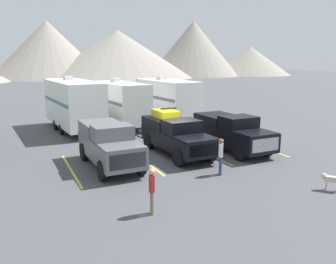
{
  "coord_description": "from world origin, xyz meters",
  "views": [
    {
      "loc": [
        -8.11,
        -16.64,
        5.3
      ],
      "look_at": [
        0.0,
        0.93,
        1.2
      ],
      "focal_mm": 36.94,
      "sensor_mm": 36.0,
      "label": 1
    }
  ],
  "objects": [
    {
      "name": "lot_stripe_a",
      "position": [
        -5.67,
        -0.07,
        0.0
      ],
      "size": [
        0.12,
        5.5,
        0.01
      ],
      "primitive_type": "cube",
      "color": "gold",
      "rests_on": "ground"
    },
    {
      "name": "person_b",
      "position": [
        -3.91,
        -6.22,
        0.95
      ],
      "size": [
        0.28,
        0.33,
        1.65
      ],
      "color": "#726047",
      "rests_on": "ground"
    },
    {
      "name": "lot_stripe_d",
      "position": [
        5.67,
        -0.07,
        0.0
      ],
      "size": [
        0.12,
        5.5,
        0.01
      ],
      "primitive_type": "cube",
      "color": "gold",
      "rests_on": "ground"
    },
    {
      "name": "lot_stripe_c",
      "position": [
        1.89,
        -0.07,
        0.0
      ],
      "size": [
        0.12,
        5.5,
        0.01
      ],
      "primitive_type": "cube",
      "color": "gold",
      "rests_on": "ground"
    },
    {
      "name": "pickup_truck_b",
      "position": [
        0.23,
        0.47,
        1.17
      ],
      "size": [
        2.24,
        5.79,
        2.54
      ],
      "color": "black",
      "rests_on": "ground"
    },
    {
      "name": "pickup_truck_c",
      "position": [
        3.64,
        -0.09,
        1.11
      ],
      "size": [
        2.29,
        5.72,
        2.11
      ],
      "color": "black",
      "rests_on": "ground"
    },
    {
      "name": "pickup_truck_a",
      "position": [
        -3.78,
        -0.23,
        1.18
      ],
      "size": [
        2.21,
        5.32,
        2.2
      ],
      "color": "#595B60",
      "rests_on": "ground"
    },
    {
      "name": "camper_trailer_c",
      "position": [
        4.16,
        10.07,
        2.03
      ],
      "size": [
        3.2,
        8.42,
        3.84
      ],
      "color": "white",
      "rests_on": "ground"
    },
    {
      "name": "person_a",
      "position": [
        0.56,
        -3.68,
        0.99
      ],
      "size": [
        0.3,
        0.34,
        1.72
      ],
      "color": "navy",
      "rests_on": "ground"
    },
    {
      "name": "dog",
      "position": [
        3.55,
        -7.23,
        0.48
      ],
      "size": [
        0.62,
        0.71,
        0.7
      ],
      "color": "beige",
      "rests_on": "ground"
    },
    {
      "name": "mountain_ridge",
      "position": [
        2.68,
        81.82,
        6.68
      ],
      "size": [
        151.97,
        45.45,
        17.73
      ],
      "color": "gray",
      "rests_on": "ground"
    },
    {
      "name": "ground_plane",
      "position": [
        0.0,
        0.0,
        0.0
      ],
      "size": [
        240.0,
        240.0,
        0.0
      ],
      "primitive_type": "plane",
      "color": "#47474C"
    },
    {
      "name": "lot_stripe_b",
      "position": [
        -1.89,
        -0.07,
        0.0
      ],
      "size": [
        0.12,
        5.5,
        0.01
      ],
      "primitive_type": "cube",
      "color": "gold",
      "rests_on": "ground"
    },
    {
      "name": "camper_trailer_a",
      "position": [
        -3.79,
        9.52,
        2.12
      ],
      "size": [
        3.26,
        9.22,
        4.02
      ],
      "color": "white",
      "rests_on": "ground"
    },
    {
      "name": "camper_trailer_b",
      "position": [
        -0.22,
        9.26,
        2.01
      ],
      "size": [
        2.88,
        7.82,
        3.81
      ],
      "color": "silver",
      "rests_on": "ground"
    }
  ]
}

